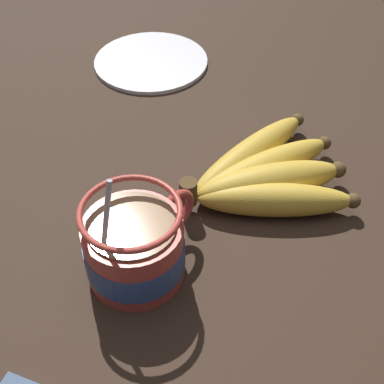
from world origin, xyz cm
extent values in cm
cube|color=#332319|center=(0.00, 0.00, 1.31)|extent=(139.39, 139.39, 2.61)
cylinder|color=#B23D33|center=(-2.98, -0.64, 6.11)|extent=(9.68, 9.68, 6.99)
cylinder|color=navy|center=(-2.98, -0.64, 5.73)|extent=(9.88, 9.88, 3.11)
torus|color=#B23D33|center=(2.72, -0.64, 7.06)|extent=(5.17, 0.90, 5.17)
cylinder|color=#997551|center=(-2.98, -0.64, 9.70)|extent=(8.48, 8.48, 0.40)
torus|color=#B23D33|center=(-2.98, -0.64, 11.51)|extent=(9.68, 9.68, 0.60)
cylinder|color=#B2B2B7|center=(-6.16, -0.64, 10.34)|extent=(3.48, 0.50, 12.58)
ellipsoid|color=#B2B2B7|center=(-4.67, -0.64, 4.11)|extent=(3.00, 2.00, 0.80)
cylinder|color=#4C381E|center=(6.79, 1.40, 5.56)|extent=(2.00, 2.00, 3.00)
ellipsoid|color=gold|center=(13.21, -5.71, 4.52)|extent=(14.33, 15.29, 3.81)
sphere|color=#4C381E|center=(18.96, -12.08, 4.52)|extent=(1.72, 1.72, 1.72)
ellipsoid|color=gold|center=(14.80, -3.67, 4.74)|extent=(16.62, 12.68, 4.26)
sphere|color=#4C381E|center=(21.97, -8.22, 4.74)|extent=(1.92, 1.92, 1.92)
ellipsoid|color=gold|center=(16.56, -1.55, 4.47)|extent=(18.70, 8.87, 3.71)
sphere|color=#4C381E|center=(25.38, -4.21, 4.47)|extent=(1.67, 1.67, 1.67)
ellipsoid|color=gold|center=(17.39, 1.18, 4.46)|extent=(19.28, 4.10, 3.69)
sphere|color=#4C381E|center=(26.99, 0.97, 4.46)|extent=(1.66, 1.66, 1.66)
cylinder|color=white|center=(25.66, 27.15, 2.91)|extent=(17.46, 17.46, 0.60)
camera|label=1|loc=(-23.18, -27.18, 46.56)|focal=50.00mm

